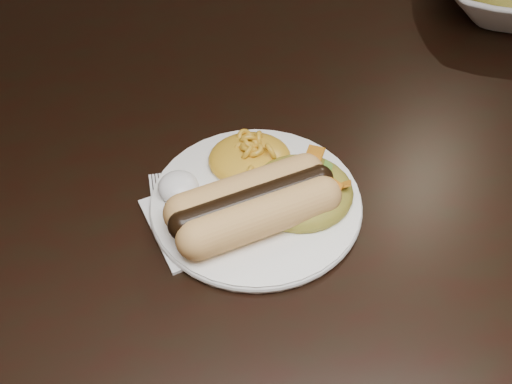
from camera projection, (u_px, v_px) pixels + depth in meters
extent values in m
cube|color=black|center=(273.00, 151.00, 0.70)|extent=(1.60, 0.90, 0.04)
cylinder|color=white|center=(256.00, 202.00, 0.61)|extent=(0.28, 0.28, 0.01)
cylinder|color=tan|center=(257.00, 217.00, 0.56)|extent=(0.14, 0.07, 0.04)
cylinder|color=tan|center=(250.00, 192.00, 0.58)|extent=(0.14, 0.07, 0.04)
cylinder|color=black|center=(253.00, 201.00, 0.57)|extent=(0.14, 0.06, 0.03)
ellipsoid|color=gold|center=(250.00, 150.00, 0.63)|extent=(0.10, 0.10, 0.03)
ellipsoid|color=white|center=(178.00, 184.00, 0.60)|extent=(0.05, 0.05, 0.03)
ellipsoid|color=#C5842A|center=(301.00, 187.00, 0.60)|extent=(0.11, 0.10, 0.04)
cube|color=white|center=(162.00, 234.00, 0.58)|extent=(0.05, 0.14, 0.00)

